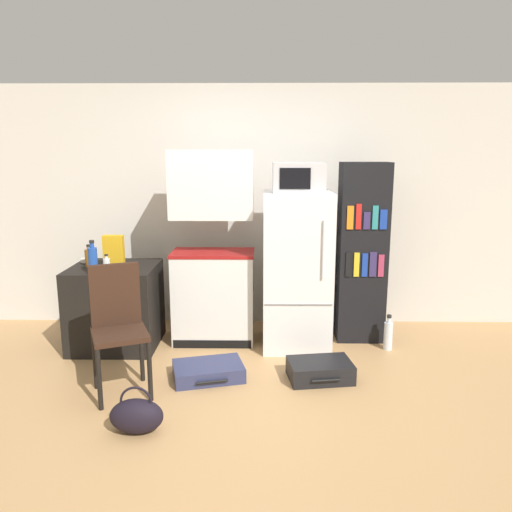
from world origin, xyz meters
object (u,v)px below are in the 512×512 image
Objects in this scene: refrigerator at (297,270)px; water_bottle_front at (388,335)px; cereal_box at (114,251)px; bottle_clear_short at (107,266)px; suitcase_large_flat at (208,371)px; handbag at (137,416)px; bookshelf at (362,253)px; bottle_amber_beer at (89,257)px; chair at (118,318)px; kitchen_hutch at (213,256)px; bowl at (87,260)px; side_table at (116,306)px; suitcase_small_flat at (320,370)px; bottle_blue_soda at (93,260)px; microwave at (298,177)px.

refrigerator reaches higher than water_bottle_front.
cereal_box is (-1.72, -0.06, 0.19)m from refrigerator.
bottle_clear_short is 0.53× the size of water_bottle_front.
suitcase_large_flat is 1.79× the size of handbag.
water_bottle_front is at bearing -52.33° from bookshelf.
chair is at bearing -60.82° from bottle_amber_beer.
refrigerator reaches higher than bottle_clear_short.
handbag is (0.28, -0.63, -0.47)m from chair.
kitchen_hutch reaches higher than bowl.
bowl is (-0.35, 0.50, -0.06)m from bottle_clear_short.
suitcase_small_flat is at bearing -21.05° from side_table.
cereal_box is 0.83× the size of handbag.
refrigerator is at bearing 53.90° from handbag.
bookshelf is 2.52m from bottle_blue_soda.
cereal_box is at bearing 109.97° from handbag.
kitchen_hutch is at bearing 172.90° from refrigerator.
refrigerator is 3.19× the size of microwave.
bottle_clear_short reaches higher than bowl.
kitchen_hutch is 1.16m from bottle_amber_beer.
cereal_box reaches higher than water_bottle_front.
bowl is (-1.24, 0.04, -0.06)m from kitchen_hutch.
side_table is at bearing 150.63° from suitcase_small_flat.
side_table is 2.62m from water_bottle_front.
microwave is 2.21m from bowl.
water_bottle_front is at bearing -1.39° from cereal_box.
chair is (-1.44, -0.97, -1.03)m from microwave.
handbag is (-0.39, -0.83, 0.06)m from suitcase_large_flat.
refrigerator is at bearing 1.41° from side_table.
chair is at bearing -146.16° from microwave.
bottle_clear_short is at bearing -85.46° from cereal_box.
microwave is 0.46× the size of chair.
chair is 0.88m from suitcase_large_flat.
handbag is (-1.16, -1.59, -0.62)m from refrigerator.
side_table is 4.37× the size of bottle_clear_short.
microwave is 1.90m from suitcase_large_flat.
bottle_blue_soda is at bearing -65.44° from bottle_amber_beer.
chair is 2.50m from water_bottle_front.
side_table is 0.45× the size of bookshelf.
kitchen_hutch is 6.23× the size of cereal_box.
kitchen_hutch is 1.87× the size of chair.
water_bottle_front is (0.87, -0.12, -1.48)m from microwave.
bookshelf is 13.94× the size of bowl.
bottle_blue_soda is at bearing 166.97° from bottle_clear_short.
microwave is 2.02m from chair.
suitcase_large_flat is at bearing -135.49° from microwave.
cereal_box is 0.30× the size of chair.
bowl is (-2.70, -0.03, -0.07)m from bookshelf.
bottle_blue_soda is (-1.83, -0.34, 0.17)m from refrigerator.
handbag is (0.80, -1.55, -0.75)m from bottle_amber_beer.
bottle_blue_soda is 2.81m from water_bottle_front.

